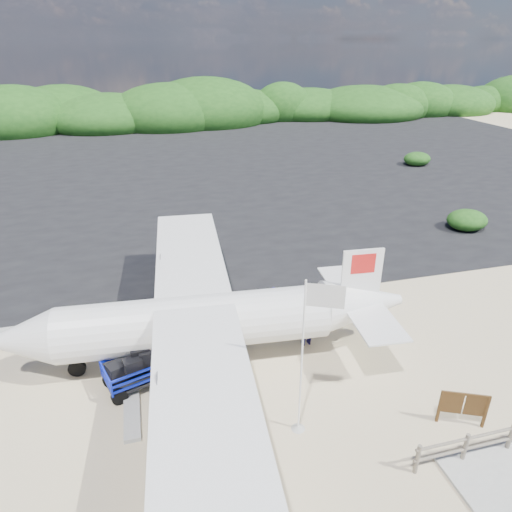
{
  "coord_description": "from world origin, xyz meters",
  "views": [
    {
      "loc": [
        -3.45,
        -12.37,
        10.78
      ],
      "look_at": [
        1.28,
        5.7,
        1.88
      ],
      "focal_mm": 32.0,
      "sensor_mm": 36.0,
      "label": 1
    }
  ],
  "objects_px": {
    "signboard": "(459,424)",
    "crew_a": "(273,302)",
    "flagpole": "(298,428)",
    "crew_c": "(308,327)",
    "baggage_cart": "(142,384)",
    "aircraft_large": "(335,166)",
    "crew_b": "(239,329)"
  },
  "relations": [
    {
      "from": "signboard",
      "to": "crew_a",
      "type": "xyz_separation_m",
      "value": [
        -3.87,
        7.2,
        0.75
      ]
    },
    {
      "from": "flagpole",
      "to": "crew_c",
      "type": "height_order",
      "value": "flagpole"
    },
    {
      "from": "signboard",
      "to": "crew_a",
      "type": "relative_size",
      "value": 1.01
    },
    {
      "from": "baggage_cart",
      "to": "crew_c",
      "type": "distance_m",
      "value": 6.42
    },
    {
      "from": "baggage_cart",
      "to": "crew_a",
      "type": "height_order",
      "value": "crew_a"
    },
    {
      "from": "aircraft_large",
      "to": "flagpole",
      "type": "bearing_deg",
      "value": 69.02
    },
    {
      "from": "signboard",
      "to": "crew_c",
      "type": "bearing_deg",
      "value": 146.31
    },
    {
      "from": "flagpole",
      "to": "crew_c",
      "type": "relative_size",
      "value": 3.23
    },
    {
      "from": "baggage_cart",
      "to": "flagpole",
      "type": "relative_size",
      "value": 0.49
    },
    {
      "from": "crew_c",
      "to": "aircraft_large",
      "type": "height_order",
      "value": "aircraft_large"
    },
    {
      "from": "signboard",
      "to": "crew_c",
      "type": "distance_m",
      "value": 6.0
    },
    {
      "from": "crew_b",
      "to": "crew_a",
      "type": "bearing_deg",
      "value": -157.61
    },
    {
      "from": "baggage_cart",
      "to": "signboard",
      "type": "relative_size",
      "value": 1.66
    },
    {
      "from": "baggage_cart",
      "to": "crew_c",
      "type": "relative_size",
      "value": 1.57
    },
    {
      "from": "baggage_cart",
      "to": "flagpole",
      "type": "distance_m",
      "value": 5.6
    },
    {
      "from": "baggage_cart",
      "to": "flagpole",
      "type": "xyz_separation_m",
      "value": [
        4.57,
        -3.24,
        0.0
      ]
    },
    {
      "from": "crew_b",
      "to": "crew_c",
      "type": "xyz_separation_m",
      "value": [
        2.59,
        -0.58,
        0.05
      ]
    },
    {
      "from": "signboard",
      "to": "crew_b",
      "type": "xyz_separation_m",
      "value": [
        -5.71,
        5.65,
        0.75
      ]
    },
    {
      "from": "aircraft_large",
      "to": "crew_c",
      "type": "bearing_deg",
      "value": 68.77
    },
    {
      "from": "flagpole",
      "to": "signboard",
      "type": "height_order",
      "value": "flagpole"
    },
    {
      "from": "signboard",
      "to": "aircraft_large",
      "type": "height_order",
      "value": "aircraft_large"
    },
    {
      "from": "signboard",
      "to": "crew_c",
      "type": "height_order",
      "value": "crew_c"
    },
    {
      "from": "flagpole",
      "to": "crew_a",
      "type": "xyz_separation_m",
      "value": [
        1.01,
        6.11,
        0.75
      ]
    },
    {
      "from": "signboard",
      "to": "crew_a",
      "type": "height_order",
      "value": "crew_a"
    },
    {
      "from": "baggage_cart",
      "to": "crew_b",
      "type": "relative_size",
      "value": 1.68
    },
    {
      "from": "crew_c",
      "to": "crew_a",
      "type": "bearing_deg",
      "value": -71.3
    },
    {
      "from": "flagpole",
      "to": "aircraft_large",
      "type": "xyz_separation_m",
      "value": [
        14.09,
        29.46,
        0.0
      ]
    },
    {
      "from": "signboard",
      "to": "aircraft_large",
      "type": "relative_size",
      "value": 0.09
    },
    {
      "from": "baggage_cart",
      "to": "crew_c",
      "type": "bearing_deg",
      "value": -11.12
    },
    {
      "from": "flagpole",
      "to": "crew_a",
      "type": "height_order",
      "value": "flagpole"
    },
    {
      "from": "flagpole",
      "to": "crew_a",
      "type": "distance_m",
      "value": 6.24
    },
    {
      "from": "flagpole",
      "to": "crew_b",
      "type": "bearing_deg",
      "value": 100.27
    }
  ]
}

